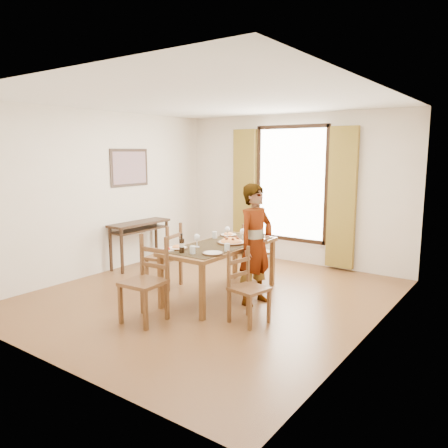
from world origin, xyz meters
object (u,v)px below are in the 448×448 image
Objects in this scene: dining_table at (221,249)px; console_table at (140,228)px; pasta_platter at (232,240)px; man at (256,244)px.

console_table is at bearing 166.71° from dining_table.
console_table is 0.65× the size of dining_table.
pasta_platter is at bearing -9.84° from console_table.
pasta_platter is at bearing 89.85° from man.
console_table is 0.74× the size of man.
man reaches higher than dining_table.
dining_table is at bearing -129.96° from pasta_platter.
console_table reaches higher than dining_table.
man is at bearing -9.44° from pasta_platter.
man is 4.05× the size of pasta_platter.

